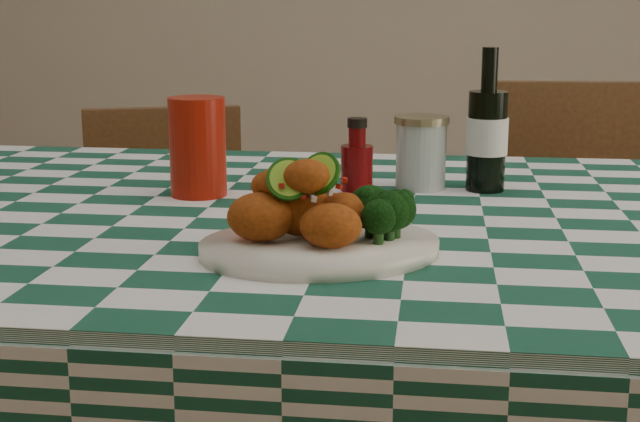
% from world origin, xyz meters
% --- Properties ---
extents(plate, '(0.36, 0.32, 0.02)m').
position_xyz_m(plate, '(-0.00, -0.23, 0.80)').
color(plate, white).
rests_on(plate, dining_table).
extents(fried_chicken_pile, '(0.16, 0.11, 0.10)m').
position_xyz_m(fried_chicken_pile, '(-0.02, -0.23, 0.85)').
color(fried_chicken_pile, '#A4400F').
rests_on(fried_chicken_pile, plate).
extents(broccoli_side, '(0.08, 0.08, 0.06)m').
position_xyz_m(broccoli_side, '(0.07, -0.22, 0.83)').
color(broccoli_side, black).
rests_on(broccoli_side, plate).
extents(red_tumbler, '(0.12, 0.12, 0.16)m').
position_xyz_m(red_tumbler, '(-0.24, 0.08, 0.86)').
color(red_tumbler, '#981508').
rests_on(red_tumbler, dining_table).
extents(ketchup_bottle, '(0.06, 0.06, 0.12)m').
position_xyz_m(ketchup_bottle, '(0.01, 0.15, 0.85)').
color(ketchup_bottle, '#5A0405').
rests_on(ketchup_bottle, dining_table).
extents(mason_jar, '(0.10, 0.10, 0.12)m').
position_xyz_m(mason_jar, '(0.11, 0.19, 0.85)').
color(mason_jar, '#B2BCBA').
rests_on(mason_jar, dining_table).
extents(beer_bottle, '(0.07, 0.07, 0.23)m').
position_xyz_m(beer_bottle, '(0.21, 0.18, 0.90)').
color(beer_bottle, black).
rests_on(beer_bottle, dining_table).
extents(wooden_chair_left, '(0.50, 0.51, 0.84)m').
position_xyz_m(wooden_chair_left, '(-0.48, 0.67, 0.42)').
color(wooden_chair_left, '#472814').
rests_on(wooden_chair_left, ground).
extents(wooden_chair_right, '(0.43, 0.45, 0.91)m').
position_xyz_m(wooden_chair_right, '(0.46, 0.69, 0.45)').
color(wooden_chair_right, '#472814').
rests_on(wooden_chair_right, ground).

